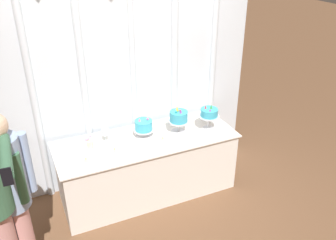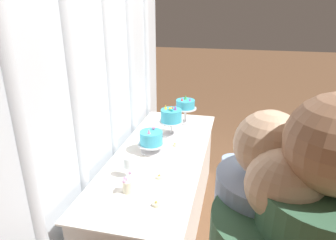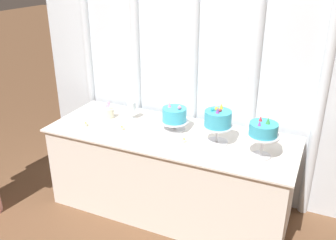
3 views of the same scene
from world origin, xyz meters
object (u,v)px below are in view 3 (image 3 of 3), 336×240
cake_display_center (218,121)px  tealight_far_left (86,125)px  cake_display_leftmost (175,116)px  tealight_near_right (184,141)px  cake_display_rightmost (263,132)px  flower_vase (110,112)px  cake_table (170,172)px  tealight_near_left (122,128)px  wine_glass (132,107)px

cake_display_center → tealight_far_left: 1.12m
cake_display_leftmost → tealight_near_right: (0.15, -0.17, -0.11)m
cake_display_rightmost → flower_vase: bearing=173.4°
cake_display_leftmost → cake_display_center: size_ratio=0.76×
cake_display_rightmost → tealight_far_left: size_ratio=6.18×
flower_vase → cake_display_leftmost: bearing=0.8°
cake_display_center → cake_display_leftmost: bearing=167.2°
cake_table → tealight_near_right: 0.41m
cake_table → tealight_far_left: 0.81m
tealight_near_left → flower_vase: bearing=142.7°
cake_table → flower_vase: bearing=173.2°
cake_display_rightmost → wine_glass: bearing=169.6°
cake_display_leftmost → tealight_far_left: bearing=-161.6°
cake_display_leftmost → tealight_near_left: size_ratio=4.86×
flower_vase → tealight_far_left: bearing=-113.2°
cake_table → cake_display_center: cake_display_center is taller
flower_vase → tealight_near_left: flower_vase is taller
tealight_near_left → tealight_near_right: size_ratio=1.22×
tealight_near_right → tealight_near_left: bearing=-180.0°
cake_display_rightmost → tealight_near_right: (-0.58, -0.01, -0.18)m
tealight_far_left → cake_table: bearing=12.3°
cake_display_leftmost → cake_display_center: (0.38, -0.09, 0.07)m
wine_glass → tealight_far_left: bearing=-134.8°
cake_display_center → flower_vase: (-1.00, 0.08, -0.13)m
cake_table → cake_display_leftmost: 0.49m
wine_glass → tealight_near_right: 0.63m
tealight_near_left → tealight_near_right: same height
cake_display_leftmost → cake_table: bearing=-92.2°
cake_display_leftmost → flower_vase: bearing=-179.2°
tealight_near_left → tealight_near_right: bearing=0.0°
wine_glass → tealight_near_left: size_ratio=3.37×
tealight_far_left → cake_display_leftmost: bearing=18.4°
tealight_far_left → cake_display_rightmost: bearing=2.9°
cake_display_center → wine_glass: cake_display_center is taller
wine_glass → cake_display_center: bearing=-9.6°
cake_table → cake_display_rightmost: cake_display_rightmost is taller
cake_display_leftmost → tealight_near_left: 0.45m
cake_display_center → tealight_far_left: bearing=-172.3°
tealight_far_left → tealight_near_left: (0.31, 0.06, -0.00)m
cake_table → wine_glass: wine_glass is taller
cake_display_rightmost → wine_glass: size_ratio=1.89×
cake_table → wine_glass: (-0.42, 0.13, 0.48)m
cake_display_rightmost → flower_vase: cake_display_rightmost is taller
wine_glass → tealight_near_left: wine_glass is taller
cake_display_leftmost → wine_glass: cake_display_leftmost is taller
cake_display_center → flower_vase: cake_display_center is taller
cake_table → wine_glass: bearing=162.8°
flower_vase → tealight_near_left: (0.22, -0.17, -0.04)m
tealight_far_left → tealight_near_right: bearing=4.1°
tealight_near_right → wine_glass: bearing=159.0°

